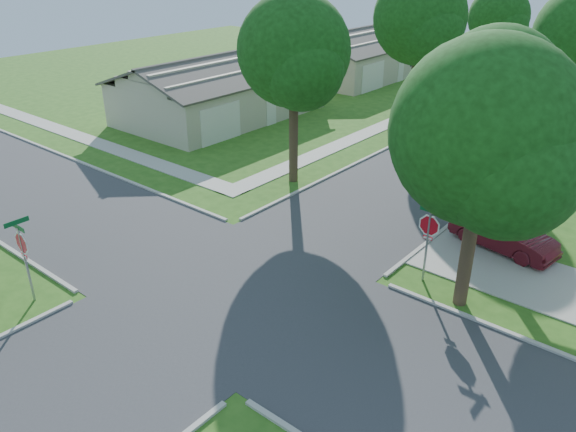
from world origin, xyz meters
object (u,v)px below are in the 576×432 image
at_px(tree_e_near, 496,99).
at_px(tree_w_near, 295,56).
at_px(house_nw_near, 220,94).
at_px(stop_sign_sw, 22,247).
at_px(car_driveway, 504,233).
at_px(tree_w_mid, 420,22).
at_px(car_curb_east, 575,108).
at_px(car_curb_west, 520,79).
at_px(stop_sign_ne, 429,229).
at_px(tree_w_far, 499,20).
at_px(house_nw_far, 358,59).
at_px(tree_ne_corner, 487,141).

bearing_deg(tree_e_near, tree_w_near, 180.00).
relative_size(tree_e_near, house_nw_near, 0.61).
relative_size(stop_sign_sw, car_driveway, 0.73).
relative_size(tree_w_mid, car_curb_east, 2.51).
bearing_deg(stop_sign_sw, car_curb_west, 87.94).
height_order(tree_e_near, tree_w_near, tree_w_near).
height_order(stop_sign_ne, tree_w_far, tree_w_far).
bearing_deg(stop_sign_ne, stop_sign_sw, -135.00).
xyz_separation_m(car_driveway, car_curb_east, (-3.16, 21.57, -0.02)).
bearing_deg(stop_sign_ne, tree_w_near, 155.26).
height_order(tree_e_near, house_nw_near, tree_e_near).
xyz_separation_m(stop_sign_ne, tree_e_near, (0.05, 4.31, 3.61)).
distance_m(car_curb_east, car_curb_west, 9.07).
distance_m(stop_sign_sw, tree_e_near, 17.04).
bearing_deg(stop_sign_ne, house_nw_near, 153.54).
bearing_deg(car_driveway, stop_sign_sw, 151.23).
xyz_separation_m(stop_sign_sw, car_driveway, (10.70, 13.40, -1.36)).
xyz_separation_m(stop_sign_ne, tree_w_mid, (-9.34, 16.31, 4.46)).
relative_size(car_driveway, car_curb_west, 0.92).
xyz_separation_m(tree_w_near, car_curb_east, (7.48, 21.26, -5.47)).
bearing_deg(house_nw_far, tree_e_near, -47.94).
bearing_deg(house_nw_far, house_nw_near, -90.00).
bearing_deg(tree_e_near, tree_w_far, 110.61).
height_order(stop_sign_ne, car_driveway, stop_sign_ne).
xyz_separation_m(tree_w_near, tree_ne_corner, (11.00, -4.80, -0.52)).
distance_m(car_driveway, car_curb_east, 21.80).
bearing_deg(tree_ne_corner, house_nw_near, 154.23).
bearing_deg(car_curb_west, stop_sign_ne, 101.67).
height_order(house_nw_far, car_curb_east, house_nw_far).
bearing_deg(stop_sign_sw, car_driveway, 51.39).
bearing_deg(house_nw_near, car_curb_west, 59.87).
bearing_deg(tree_ne_corner, tree_w_near, 156.44).
height_order(tree_w_near, house_nw_far, tree_w_near).
height_order(tree_w_near, tree_w_mid, tree_w_mid).
xyz_separation_m(stop_sign_sw, car_curb_east, (7.54, 34.97, -1.38)).
bearing_deg(car_driveway, car_curb_east, 18.18).
distance_m(tree_w_far, car_curb_east, 9.68).
bearing_deg(tree_e_near, car_curb_east, 95.14).
relative_size(tree_ne_corner, house_nw_near, 0.64).
bearing_deg(tree_w_mid, tree_w_far, 90.05).
distance_m(tree_e_near, house_nw_far, 31.24).
bearing_deg(car_driveway, tree_w_near, 98.19).
bearing_deg(car_driveway, stop_sign_ne, 171.83).
height_order(house_nw_far, car_curb_west, house_nw_far).
height_order(tree_w_mid, house_nw_near, tree_w_mid).
relative_size(car_driveway, car_curb_east, 1.07).
xyz_separation_m(tree_ne_corner, house_nw_far, (-22.35, 27.79, -4.08)).
height_order(stop_sign_sw, house_nw_near, house_nw_near).
height_order(tree_e_near, tree_ne_corner, tree_ne_corner).
bearing_deg(stop_sign_ne, tree_w_mid, 119.80).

